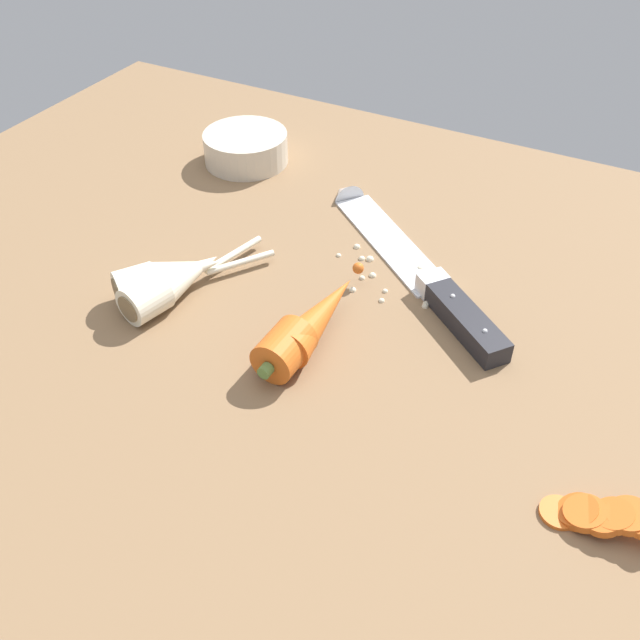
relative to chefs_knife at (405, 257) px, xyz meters
The scene contains 8 objects.
ground_plane 12.98cm from the chefs_knife, 102.73° to the right, with size 120.00×90.00×4.00cm, color brown.
chefs_knife is the anchor object (origin of this frame).
whole_carrot 16.38cm from the chefs_knife, 101.76° to the right, with size 4.47×18.36×4.20cm.
parsnip_front 24.69cm from the chefs_knife, 137.84° to the right, with size 6.51×17.79×4.00cm.
parsnip_mid_left 25.05cm from the chefs_knife, 140.28° to the right, with size 11.59×15.35×4.00cm.
carrot_slice_stack 34.97cm from the chefs_knife, 42.28° to the right, with size 9.29×4.59×3.55cm.
prep_bowl 29.57cm from the chefs_knife, 157.73° to the left, with size 11.00×11.00×4.00cm.
mince_crumbs 3.63cm from the chefs_knife, 109.71° to the right, with size 12.30×8.16×0.89cm.
Camera 1 is at (23.92, -47.36, 45.83)cm, focal length 39.85 mm.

